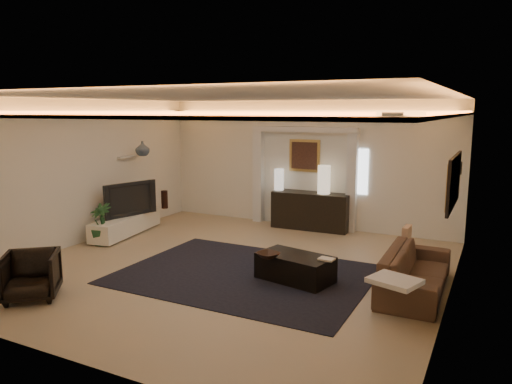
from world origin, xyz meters
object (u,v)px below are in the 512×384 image
at_px(sofa, 415,271).
at_px(armchair, 31,276).
at_px(console, 311,212).
at_px(coffee_table, 295,268).

distance_m(sofa, armchair, 5.62).
bearing_deg(console, sofa, -48.98).
bearing_deg(sofa, armchair, 118.86).
bearing_deg(sofa, console, 42.21).
height_order(console, sofa, console).
xyz_separation_m(sofa, armchair, (-4.88, -2.79, 0.03)).
relative_size(console, armchair, 2.34).
distance_m(coffee_table, armchair, 3.93).
relative_size(console, coffee_table, 1.50).
xyz_separation_m(console, sofa, (2.75, -2.94, -0.09)).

